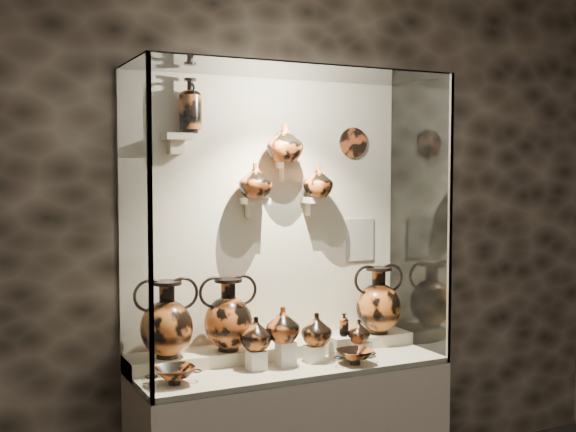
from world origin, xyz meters
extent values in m
cube|color=black|center=(0.00, 2.50, 1.60)|extent=(5.00, 0.02, 3.20)
cube|color=beige|center=(0.00, 2.18, 0.82)|extent=(1.68, 0.58, 0.03)
cube|color=beige|center=(0.00, 2.35, 0.85)|extent=(1.70, 0.25, 0.10)
cube|color=beige|center=(0.00, 2.50, 1.60)|extent=(1.70, 0.03, 1.60)
cube|color=white|center=(0.00, 1.88, 1.60)|extent=(1.70, 0.01, 1.60)
cube|color=white|center=(-0.85, 2.18, 1.60)|extent=(0.01, 0.60, 1.60)
cube|color=white|center=(0.85, 2.18, 1.60)|extent=(0.01, 0.60, 1.60)
cube|color=white|center=(0.00, 2.18, 2.40)|extent=(1.70, 0.60, 0.01)
cube|color=gray|center=(-0.84, 1.89, 1.60)|extent=(0.02, 0.02, 1.60)
cube|color=gray|center=(0.84, 1.89, 1.60)|extent=(0.02, 0.02, 1.60)
cube|color=silver|center=(-0.22, 2.13, 0.88)|extent=(0.09, 0.09, 0.10)
cube|color=silver|center=(-0.05, 2.13, 0.90)|extent=(0.09, 0.09, 0.13)
cube|color=silver|center=(0.12, 2.13, 0.88)|extent=(0.09, 0.09, 0.09)
cube|color=silver|center=(0.28, 2.13, 0.89)|extent=(0.09, 0.09, 0.12)
cube|color=silver|center=(0.42, 2.13, 0.87)|extent=(0.09, 0.09, 0.08)
cube|color=beige|center=(-0.55, 2.42, 2.05)|extent=(0.14, 0.12, 0.04)
cube|color=beige|center=(-0.10, 2.42, 1.70)|extent=(0.14, 0.12, 0.04)
cube|color=beige|center=(0.10, 2.42, 1.90)|extent=(0.10, 0.12, 0.04)
cube|color=beige|center=(0.28, 2.42, 1.70)|extent=(0.14, 0.12, 0.04)
imported|color=#AD5621|center=(-0.22, 2.15, 1.02)|extent=(0.21, 0.21, 0.17)
imported|color=#C35522|center=(-0.07, 2.13, 1.05)|extent=(0.21, 0.21, 0.19)
imported|color=#AD5621|center=(0.14, 2.14, 1.01)|extent=(0.20, 0.20, 0.18)
imported|color=#AD5621|center=(0.39, 2.11, 0.98)|extent=(0.13, 0.13, 0.13)
imported|color=#C35522|center=(-0.12, 2.38, 1.81)|extent=(0.21, 0.21, 0.19)
imported|color=#C35522|center=(0.06, 2.37, 2.02)|extent=(0.22, 0.22, 0.21)
imported|color=#C35522|center=(0.28, 2.38, 1.81)|extent=(0.20, 0.20, 0.18)
cylinder|color=#973D1D|center=(0.56, 2.47, 2.04)|extent=(0.18, 0.02, 0.18)
cube|color=beige|center=(0.62, 2.47, 1.45)|extent=(0.19, 0.01, 0.26)
camera|label=1|loc=(-1.69, -1.29, 1.87)|focal=45.00mm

